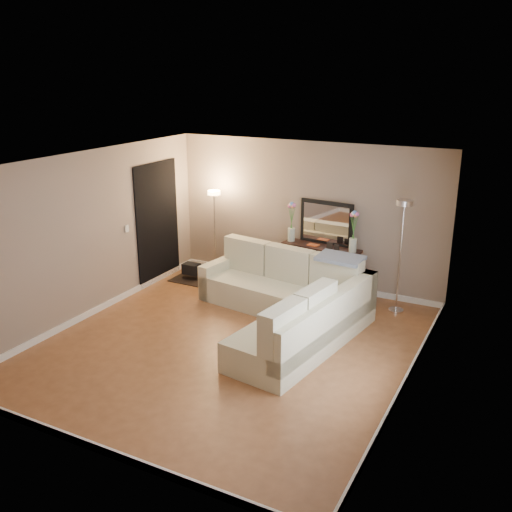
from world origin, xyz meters
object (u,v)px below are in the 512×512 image
at_px(sectional_sofa, 289,302).
at_px(floor_lamp_lit, 215,216).
at_px(floor_lamp_unlit, 402,234).
at_px(console_table, 316,266).

bearing_deg(sectional_sofa, floor_lamp_lit, 147.24).
distance_m(sectional_sofa, floor_lamp_lit, 2.67).
height_order(sectional_sofa, floor_lamp_lit, floor_lamp_lit).
distance_m(sectional_sofa, floor_lamp_unlit, 2.07).
distance_m(console_table, floor_lamp_unlit, 1.71).
bearing_deg(floor_lamp_unlit, sectional_sofa, -137.02).
height_order(console_table, floor_lamp_lit, floor_lamp_lit).
height_order(sectional_sofa, floor_lamp_unlit, floor_lamp_unlit).
bearing_deg(floor_lamp_unlit, floor_lamp_lit, 178.02).
xyz_separation_m(sectional_sofa, floor_lamp_unlit, (1.35, 1.26, 0.94)).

